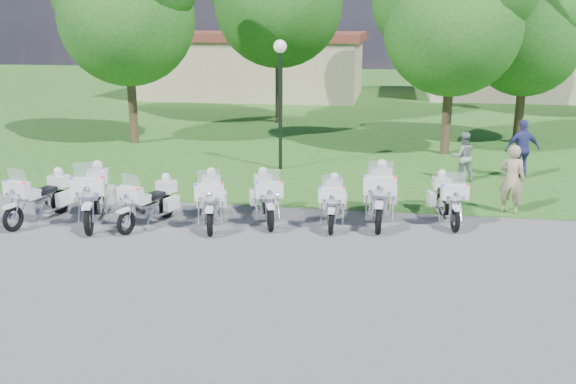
% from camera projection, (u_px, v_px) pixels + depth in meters
% --- Properties ---
extents(ground, '(100.00, 100.00, 0.00)m').
position_uv_depth(ground, '(245.00, 243.00, 15.01)').
color(ground, '#535358').
rests_on(ground, ground).
extents(grass_lawn, '(100.00, 48.00, 0.01)m').
position_uv_depth(grass_lawn, '(341.00, 99.00, 40.69)').
color(grass_lawn, '#24561B').
rests_on(grass_lawn, ground).
extents(motorcycle_0, '(1.09, 2.26, 1.54)m').
position_uv_depth(motorcycle_0, '(40.00, 196.00, 16.52)').
color(motorcycle_0, black).
rests_on(motorcycle_0, ground).
extents(motorcycle_1, '(1.34, 2.54, 1.75)m').
position_uv_depth(motorcycle_1, '(94.00, 194.00, 16.38)').
color(motorcycle_1, black).
rests_on(motorcycle_1, ground).
extents(motorcycle_2, '(1.15, 2.10, 1.46)m').
position_uv_depth(motorcycle_2, '(150.00, 201.00, 16.20)').
color(motorcycle_2, black).
rests_on(motorcycle_2, ground).
extents(motorcycle_3, '(1.13, 2.31, 1.58)m').
position_uv_depth(motorcycle_3, '(211.00, 199.00, 16.26)').
color(motorcycle_3, black).
rests_on(motorcycle_3, ground).
extents(motorcycle_4, '(1.18, 2.19, 1.52)m').
position_uv_depth(motorcycle_4, '(266.00, 196.00, 16.55)').
color(motorcycle_4, black).
rests_on(motorcycle_4, ground).
extents(motorcycle_5, '(0.76, 2.14, 1.44)m').
position_uv_depth(motorcycle_5, '(333.00, 201.00, 16.28)').
color(motorcycle_5, black).
rests_on(motorcycle_5, ground).
extents(motorcycle_6, '(0.87, 2.62, 1.76)m').
position_uv_depth(motorcycle_6, '(380.00, 193.00, 16.47)').
color(motorcycle_6, black).
rests_on(motorcycle_6, ground).
extents(motorcycle_7, '(0.93, 2.17, 1.46)m').
position_uv_depth(motorcycle_7, '(447.00, 198.00, 16.48)').
color(motorcycle_7, black).
rests_on(motorcycle_7, ground).
extents(lamp_post, '(0.44, 0.44, 4.38)m').
position_uv_depth(lamp_post, '(280.00, 73.00, 21.36)').
color(lamp_post, black).
rests_on(lamp_post, ground).
extents(tree_0, '(6.31, 5.38, 8.41)m').
position_uv_depth(tree_0, '(125.00, 5.00, 25.39)').
color(tree_0, '#38281C').
rests_on(tree_0, ground).
extents(tree_2, '(5.91, 5.04, 7.88)m').
position_uv_depth(tree_2, '(452.00, 14.00, 23.39)').
color(tree_2, '#38281C').
rests_on(tree_2, ground).
extents(tree_3, '(5.18, 4.42, 6.90)m').
position_uv_depth(tree_3, '(526.00, 30.00, 25.75)').
color(tree_3, '#38281C').
rests_on(tree_3, ground).
extents(building_west, '(14.56, 8.32, 4.10)m').
position_uv_depth(building_west, '(252.00, 64.00, 42.03)').
color(building_west, tan).
rests_on(building_west, ground).
extents(building_east, '(11.44, 7.28, 4.10)m').
position_uv_depth(building_east, '(516.00, 65.00, 41.28)').
color(building_east, tan).
rests_on(building_east, ground).
extents(bystander_a, '(0.78, 0.64, 1.86)m').
position_uv_depth(bystander_a, '(512.00, 179.00, 17.08)').
color(bystander_a, tan).
rests_on(bystander_a, ground).
extents(bystander_b, '(0.87, 0.74, 1.58)m').
position_uv_depth(bystander_b, '(463.00, 157.00, 20.46)').
color(bystander_b, gray).
rests_on(bystander_b, ground).
extents(bystander_c, '(1.20, 0.72, 1.92)m').
position_uv_depth(bystander_c, '(522.00, 150.00, 20.73)').
color(bystander_c, navy).
rests_on(bystander_c, ground).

